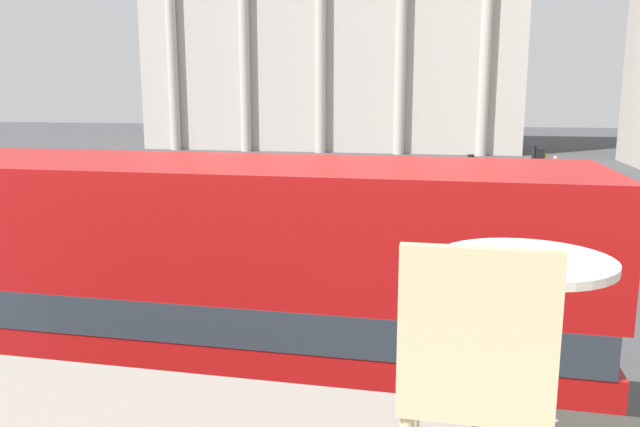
# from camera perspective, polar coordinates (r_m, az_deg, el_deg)

# --- Properties ---
(double_decker_bus) EXTENTS (10.26, 2.64, 4.08)m
(double_decker_bus) POSITION_cam_1_polar(r_m,az_deg,el_deg) (8.38, -12.70, -7.68)
(double_decker_bus) COLOR black
(double_decker_bus) RESTS_ON ground_plane
(cafe_dining_table) EXTENTS (0.60, 0.60, 0.73)m
(cafe_dining_table) POSITION_cam_1_polar(r_m,az_deg,el_deg) (2.33, 18.04, -8.47)
(cafe_dining_table) COLOR #2D2D30
(cafe_dining_table) RESTS_ON cafe_floor_slab
(cafe_chair_0) EXTENTS (0.40, 0.40, 0.91)m
(cafe_chair_0) POSITION_cam_1_polar(r_m,az_deg,el_deg) (1.83, 13.78, -14.29)
(cafe_chair_0) COLOR #D1B789
(cafe_chair_0) RESTS_ON cafe_floor_slab
(plaza_building_left) EXTENTS (34.17, 11.90, 25.39)m
(plaza_building_left) POSITION_cam_1_polar(r_m,az_deg,el_deg) (60.10, 1.24, 18.22)
(plaza_building_left) COLOR #BCB2A8
(plaza_building_left) RESTS_ON ground_plane
(traffic_light_near) EXTENTS (0.42, 0.24, 3.80)m
(traffic_light_near) POSITION_cam_1_polar(r_m,az_deg,el_deg) (12.17, 13.71, -0.92)
(traffic_light_near) COLOR black
(traffic_light_near) RESTS_ON ground_plane
(traffic_light_mid) EXTENTS (0.42, 0.24, 3.54)m
(traffic_light_mid) POSITION_cam_1_polar(r_m,az_deg,el_deg) (18.54, 19.01, 2.24)
(traffic_light_mid) COLOR black
(traffic_light_mid) RESTS_ON ground_plane
(car_silver) EXTENTS (4.20, 1.93, 1.35)m
(car_silver) POSITION_cam_1_polar(r_m,az_deg,el_deg) (28.50, 14.39, 1.98)
(car_silver) COLOR black
(car_silver) RESTS_ON ground_plane
(car_maroon) EXTENTS (4.20, 1.93, 1.35)m
(car_maroon) POSITION_cam_1_polar(r_m,az_deg,el_deg) (30.88, 14.56, 2.63)
(car_maroon) COLOR black
(car_maroon) RESTS_ON ground_plane
(pedestrian_olive) EXTENTS (0.32, 0.32, 1.61)m
(pedestrian_olive) POSITION_cam_1_polar(r_m,az_deg,el_deg) (24.99, -7.40, 1.54)
(pedestrian_olive) COLOR #282B33
(pedestrian_olive) RESTS_ON ground_plane
(pedestrian_white) EXTENTS (0.32, 0.32, 1.65)m
(pedestrian_white) POSITION_cam_1_polar(r_m,az_deg,el_deg) (36.31, 20.66, 3.84)
(pedestrian_white) COLOR #282B33
(pedestrian_white) RESTS_ON ground_plane
(pedestrian_red) EXTENTS (0.32, 0.32, 1.83)m
(pedestrian_red) POSITION_cam_1_polar(r_m,az_deg,el_deg) (15.19, 4.46, -3.83)
(pedestrian_red) COLOR #282B33
(pedestrian_red) RESTS_ON ground_plane
(pedestrian_grey) EXTENTS (0.32, 0.32, 1.79)m
(pedestrian_grey) POSITION_cam_1_polar(r_m,az_deg,el_deg) (32.88, 1.67, 4.03)
(pedestrian_grey) COLOR #282B33
(pedestrian_grey) RESTS_ON ground_plane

